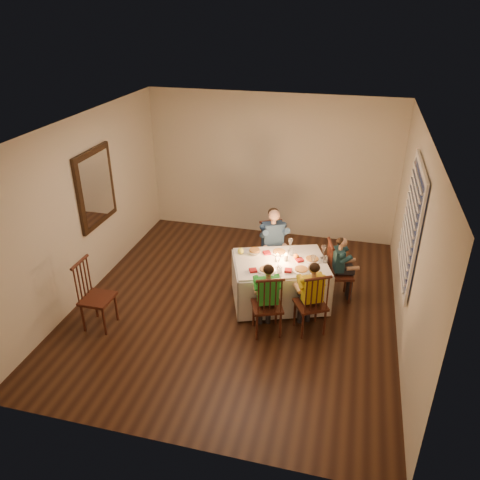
% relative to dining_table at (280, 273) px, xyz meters
% --- Properties ---
extents(ground, '(5.00, 5.00, 0.00)m').
position_rel_dining_table_xyz_m(ground, '(-0.59, -0.23, -0.49)').
color(ground, black).
rests_on(ground, ground).
extents(wall_left, '(0.02, 5.00, 2.60)m').
position_rel_dining_table_xyz_m(wall_left, '(-2.84, -0.23, 0.81)').
color(wall_left, beige).
rests_on(wall_left, ground).
extents(wall_right, '(0.02, 5.00, 2.60)m').
position_rel_dining_table_xyz_m(wall_right, '(1.66, -0.23, 0.81)').
color(wall_right, beige).
rests_on(wall_right, ground).
extents(wall_back, '(4.50, 0.02, 2.60)m').
position_rel_dining_table_xyz_m(wall_back, '(-0.59, 2.27, 0.81)').
color(wall_back, beige).
rests_on(wall_back, ground).
extents(ceiling, '(5.00, 5.00, 0.00)m').
position_rel_dining_table_xyz_m(ceiling, '(-0.59, -0.23, 2.11)').
color(ceiling, white).
rests_on(ceiling, wall_back).
extents(dining_table, '(1.56, 1.34, 0.65)m').
position_rel_dining_table_xyz_m(dining_table, '(0.00, 0.00, 0.00)').
color(dining_table, silver).
rests_on(dining_table, ground).
extents(chair_adult, '(0.51, 0.50, 0.93)m').
position_rel_dining_table_xyz_m(chair_adult, '(-0.23, 0.66, -0.49)').
color(chair_adult, black).
rests_on(chair_adult, ground).
extents(chair_near_left, '(0.49, 0.48, 0.93)m').
position_rel_dining_table_xyz_m(chair_near_left, '(-0.04, -0.74, -0.49)').
color(chair_near_left, black).
rests_on(chair_near_left, ground).
extents(chair_near_right, '(0.51, 0.50, 0.93)m').
position_rel_dining_table_xyz_m(chair_near_right, '(0.51, -0.57, -0.49)').
color(chair_near_right, black).
rests_on(chair_near_right, ground).
extents(chair_end, '(0.45, 0.46, 0.93)m').
position_rel_dining_table_xyz_m(chair_end, '(0.82, 0.31, -0.49)').
color(chair_end, black).
rests_on(chair_end, ground).
extents(chair_extra, '(0.39, 0.41, 0.99)m').
position_rel_dining_table_xyz_m(chair_extra, '(-2.25, -1.16, -0.49)').
color(chair_extra, black).
rests_on(chair_extra, ground).
extents(adult, '(0.55, 0.53, 1.18)m').
position_rel_dining_table_xyz_m(adult, '(-0.23, 0.66, -0.49)').
color(adult, navy).
rests_on(adult, ground).
extents(child_green, '(0.43, 0.42, 1.05)m').
position_rel_dining_table_xyz_m(child_green, '(-0.04, -0.74, -0.49)').
color(child_green, green).
rests_on(child_green, ground).
extents(child_yellow, '(0.45, 0.44, 1.05)m').
position_rel_dining_table_xyz_m(child_yellow, '(0.51, -0.57, -0.49)').
color(child_yellow, gold).
rests_on(child_yellow, ground).
extents(child_teal, '(0.36, 0.38, 1.00)m').
position_rel_dining_table_xyz_m(child_teal, '(0.82, 0.31, -0.49)').
color(child_teal, '#1B3D45').
rests_on(child_teal, ground).
extents(setting_adult, '(0.33, 0.33, 0.02)m').
position_rel_dining_table_xyz_m(setting_adult, '(-0.06, 0.23, 0.21)').
color(setting_adult, white).
rests_on(setting_adult, dining_table).
extents(setting_green, '(0.33, 0.33, 0.02)m').
position_rel_dining_table_xyz_m(setting_green, '(-0.14, -0.31, 0.21)').
color(setting_green, white).
rests_on(setting_green, dining_table).
extents(setting_yellow, '(0.33, 0.33, 0.02)m').
position_rel_dining_table_xyz_m(setting_yellow, '(0.32, -0.19, 0.21)').
color(setting_yellow, white).
rests_on(setting_yellow, dining_table).
extents(setting_teal, '(0.33, 0.33, 0.02)m').
position_rel_dining_table_xyz_m(setting_teal, '(0.43, 0.14, 0.21)').
color(setting_teal, white).
rests_on(setting_teal, dining_table).
extents(candle_left, '(0.06, 0.06, 0.10)m').
position_rel_dining_table_xyz_m(candle_left, '(-0.05, -0.02, 0.25)').
color(candle_left, white).
rests_on(candle_left, dining_table).
extents(candle_right, '(0.06, 0.06, 0.10)m').
position_rel_dining_table_xyz_m(candle_right, '(0.07, 0.03, 0.25)').
color(candle_right, white).
rests_on(candle_right, dining_table).
extents(squash, '(0.09, 0.09, 0.09)m').
position_rel_dining_table_xyz_m(squash, '(-0.60, 0.07, 0.24)').
color(squash, '#EFF03F').
rests_on(squash, dining_table).
extents(orange_fruit, '(0.08, 0.08, 0.08)m').
position_rel_dining_table_xyz_m(orange_fruit, '(0.20, 0.12, 0.24)').
color(orange_fruit, orange).
rests_on(orange_fruit, dining_table).
extents(serving_bowl, '(0.21, 0.21, 0.05)m').
position_rel_dining_table_xyz_m(serving_bowl, '(-0.41, 0.13, 0.22)').
color(serving_bowl, white).
rests_on(serving_bowl, dining_table).
extents(wall_mirror, '(0.06, 0.95, 1.15)m').
position_rel_dining_table_xyz_m(wall_mirror, '(-2.81, 0.07, 1.01)').
color(wall_mirror, black).
rests_on(wall_mirror, wall_left).
extents(window_blinds, '(0.07, 1.34, 1.54)m').
position_rel_dining_table_xyz_m(window_blinds, '(1.62, -0.13, 1.01)').
color(window_blinds, black).
rests_on(window_blinds, wall_right).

